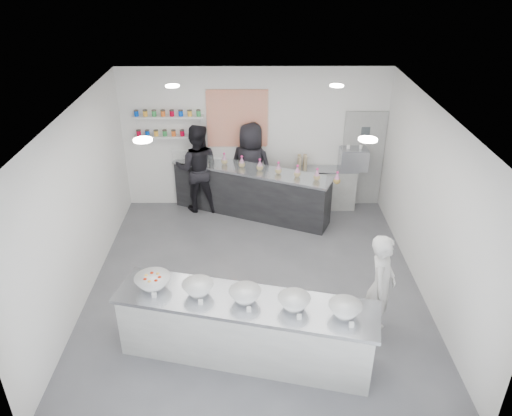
{
  "coord_description": "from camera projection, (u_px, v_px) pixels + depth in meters",
  "views": [
    {
      "loc": [
        -0.03,
        -6.85,
        5.17
      ],
      "look_at": [
        0.02,
        0.4,
        1.26
      ],
      "focal_mm": 35.0,
      "sensor_mm": 36.0,
      "label": 1
    }
  ],
  "objects": [
    {
      "name": "right_wall",
      "position": [
        431.0,
        206.0,
        7.79
      ],
      "size": [
        0.0,
        6.0,
        6.0
      ],
      "primitive_type": "plane",
      "rotation": [
        1.57,
        0.0,
        -1.57
      ],
      "color": "white",
      "rests_on": "floor"
    },
    {
      "name": "espresso_machine",
      "position": [
        353.0,
        159.0,
        10.41
      ],
      "size": [
        0.58,
        0.4,
        0.44
      ],
      "primitive_type": "cube",
      "color": "#93969E",
      "rests_on": "espresso_ledge"
    },
    {
      "name": "cookie_bags",
      "position": [
        251.0,
        163.0,
        10.12
      ],
      "size": [
        3.48,
        1.62,
        0.26
      ],
      "primitive_type": null,
      "rotation": [
        0.0,
        0.0,
        -0.41
      ],
      "color": "#CA74A6",
      "rests_on": "back_bar"
    },
    {
      "name": "back_door",
      "position": [
        362.0,
        159.0,
        10.62
      ],
      "size": [
        0.88,
        0.04,
        2.1
      ],
      "primitive_type": "cube",
      "color": "#989896",
      "rests_on": "floor"
    },
    {
      "name": "back_wall",
      "position": [
        254.0,
        139.0,
        10.42
      ],
      "size": [
        5.5,
        0.0,
        5.5
      ],
      "primitive_type": "plane",
      "rotation": [
        1.57,
        0.0,
        0.0
      ],
      "color": "white",
      "rests_on": "floor"
    },
    {
      "name": "downlight_1",
      "position": [
        368.0,
        139.0,
        6.2
      ],
      "size": [
        0.24,
        0.24,
        0.02
      ],
      "primitive_type": "cylinder",
      "color": "white",
      "rests_on": "ceiling"
    },
    {
      "name": "pattern_panel",
      "position": [
        237.0,
        119.0,
        10.18
      ],
      "size": [
        1.25,
        0.03,
        1.2
      ],
      "primitive_type": "cube",
      "color": "#E83B03",
      "rests_on": "back_wall"
    },
    {
      "name": "woman_prep",
      "position": [
        380.0,
        287.0,
        7.08
      ],
      "size": [
        0.6,
        0.71,
        1.65
      ],
      "primitive_type": "imported",
      "rotation": [
        0.0,
        0.0,
        1.18
      ],
      "color": "silver",
      "rests_on": "floor"
    },
    {
      "name": "staff_left",
      "position": [
        197.0,
        168.0,
        10.44
      ],
      "size": [
        0.93,
        0.73,
        1.9
      ],
      "primitive_type": "imported",
      "rotation": [
        0.0,
        0.0,
        3.13
      ],
      "color": "black",
      "rests_on": "floor"
    },
    {
      "name": "prep_counter",
      "position": [
        246.0,
        329.0,
        6.82
      ],
      "size": [
        3.61,
        1.59,
        0.96
      ],
      "primitive_type": "cube",
      "rotation": [
        0.0,
        0.0,
        -0.23
      ],
      "color": "#979793",
      "rests_on": "floor"
    },
    {
      "name": "ceiling",
      "position": [
        255.0,
        113.0,
        7.06
      ],
      "size": [
        6.0,
        6.0,
        0.0
      ],
      "primitive_type": "plane",
      "rotation": [
        3.14,
        0.0,
        0.0
      ],
      "color": "white",
      "rests_on": "floor"
    },
    {
      "name": "prep_bowls",
      "position": [
        245.0,
        296.0,
        6.55
      ],
      "size": [
        3.07,
        1.21,
        0.17
      ],
      "primitive_type": null,
      "rotation": [
        0.0,
        0.0,
        -0.23
      ],
      "color": "white",
      "rests_on": "prep_counter"
    },
    {
      "name": "floor",
      "position": [
        255.0,
        284.0,
        8.49
      ],
      "size": [
        6.0,
        6.0,
        0.0
      ],
      "primitive_type": "plane",
      "color": "#515156",
      "rests_on": "ground"
    },
    {
      "name": "downlight_2",
      "position": [
        172.0,
        86.0,
        8.47
      ],
      "size": [
        0.24,
        0.24,
        0.02
      ],
      "primitive_type": "cylinder",
      "color": "white",
      "rests_on": "ceiling"
    },
    {
      "name": "staff_right",
      "position": [
        251.0,
        168.0,
        10.44
      ],
      "size": [
        1.1,
        0.92,
        1.93
      ],
      "primitive_type": "imported",
      "rotation": [
        0.0,
        0.0,
        2.76
      ],
      "color": "black",
      "rests_on": "floor"
    },
    {
      "name": "jar_shelf_upper",
      "position": [
        168.0,
        117.0,
        10.07
      ],
      "size": [
        1.45,
        0.22,
        0.04
      ],
      "primitive_type": "cube",
      "color": "silver",
      "rests_on": "back_wall"
    },
    {
      "name": "downlight_0",
      "position": [
        143.0,
        140.0,
        6.18
      ],
      "size": [
        0.24,
        0.24,
        0.02
      ],
      "primitive_type": "cylinder",
      "color": "white",
      "rests_on": "ceiling"
    },
    {
      "name": "jar_shelf_lower",
      "position": [
        170.0,
        136.0,
        10.27
      ],
      "size": [
        1.45,
        0.22,
        0.04
      ],
      "primitive_type": "cube",
      "color": "silver",
      "rests_on": "back_wall"
    },
    {
      "name": "cup_stacks",
      "position": [
        302.0,
        162.0,
        10.43
      ],
      "size": [
        0.24,
        0.24,
        0.3
      ],
      "primitive_type": null,
      "color": "tan",
      "rests_on": "espresso_ledge"
    },
    {
      "name": "label_cards",
      "position": [
        255.0,
        326.0,
        6.12
      ],
      "size": [
        2.66,
        0.04,
        0.07
      ],
      "primitive_type": null,
      "color": "white",
      "rests_on": "prep_counter"
    },
    {
      "name": "back_bar",
      "position": [
        251.0,
        192.0,
        10.43
      ],
      "size": [
        3.33,
        1.91,
        1.04
      ],
      "primitive_type": "cube",
      "rotation": [
        0.0,
        0.0,
        -0.41
      ],
      "color": "black",
      "rests_on": "floor"
    },
    {
      "name": "downlight_3",
      "position": [
        337.0,
        86.0,
        8.49
      ],
      "size": [
        0.24,
        0.24,
        0.02
      ],
      "primitive_type": "cylinder",
      "color": "white",
      "rests_on": "ceiling"
    },
    {
      "name": "espresso_ledge",
      "position": [
        326.0,
        188.0,
        10.73
      ],
      "size": [
        1.23,
        0.39,
        0.91
      ],
      "primitive_type": "cube",
      "color": "#979793",
      "rests_on": "floor"
    },
    {
      "name": "sneeze_guard",
      "position": [
        245.0,
        168.0,
        9.88
      ],
      "size": [
        3.05,
        1.34,
        0.28
      ],
      "primitive_type": "cube",
      "rotation": [
        0.0,
        0.0,
        -0.41
      ],
      "color": "white",
      "rests_on": "back_bar"
    },
    {
      "name": "preserve_jars",
      "position": [
        168.0,
        124.0,
        10.12
      ],
      "size": [
        1.45,
        0.1,
        0.56
      ],
      "primitive_type": null,
      "color": "#C00022",
      "rests_on": "jar_shelf_lower"
    },
    {
      "name": "left_wall",
      "position": [
        79.0,
        207.0,
        7.76
      ],
      "size": [
        0.0,
        6.0,
        6.0
      ],
      "primitive_type": "plane",
      "rotation": [
        1.57,
        0.0,
        1.57
      ],
      "color": "white",
      "rests_on": "floor"
    }
  ]
}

